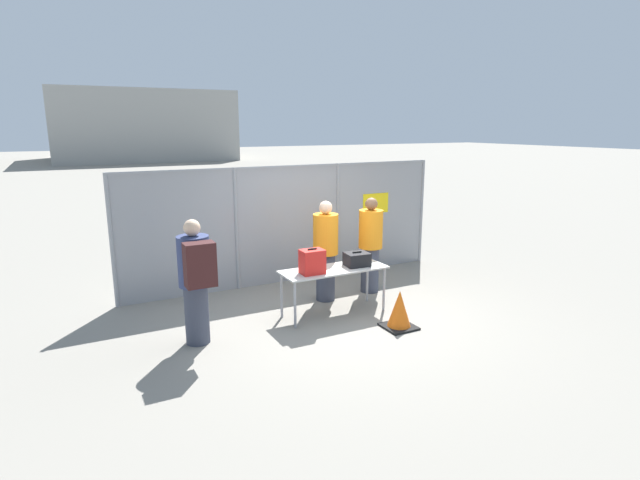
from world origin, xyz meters
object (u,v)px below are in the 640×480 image
inspection_table (334,273)px  security_worker_near (326,250)px  suitcase_black (357,259)px  traveler_hooded (196,278)px  suitcase_red (312,262)px  security_worker_far (370,244)px  utility_trailer (298,238)px  traffic_cone (399,311)px

inspection_table → security_worker_near: 0.69m
suitcase_black → traveler_hooded: (-2.54, -0.12, 0.10)m
suitcase_red → traveler_hooded: (-1.73, -0.06, 0.02)m
suitcase_red → suitcase_black: (0.81, 0.06, -0.08)m
suitcase_red → security_worker_far: size_ratio=0.23×
security_worker_near → security_worker_far: 0.90m
suitcase_black → traveler_hooded: bearing=-177.4°
suitcase_red → utility_trailer: 3.73m
inspection_table → suitcase_black: (0.40, -0.02, 0.17)m
traffic_cone → traveler_hooded: bearing=163.9°
suitcase_red → traffic_cone: (0.98, -0.84, -0.65)m
suitcase_black → traffic_cone: bearing=-79.1°
inspection_table → security_worker_near: size_ratio=0.99×
inspection_table → suitcase_red: suitcase_red is taller
suitcase_black → traffic_cone: 1.08m
inspection_table → traveler_hooded: (-2.14, -0.14, 0.27)m
suitcase_red → traffic_cone: size_ratio=0.69×
suitcase_red → security_worker_near: 0.93m
suitcase_black → traveler_hooded: size_ratio=0.23×
suitcase_red → traveler_hooded: 1.73m
utility_trailer → traffic_cone: size_ratio=6.01×
traveler_hooded → suitcase_red: bearing=0.9°
inspection_table → suitcase_red: bearing=-168.9°
suitcase_red → security_worker_far: 1.67m
suitcase_red → utility_trailer: (1.38, 3.43, -0.48)m
inspection_table → traffic_cone: (0.57, -0.93, -0.40)m
inspection_table → utility_trailer: bearing=73.9°
utility_trailer → security_worker_far: bearing=-87.4°
suitcase_red → inspection_table: bearing=11.1°
suitcase_red → security_worker_near: (0.60, 0.71, -0.04)m
suitcase_black → inspection_table: bearing=176.6°
inspection_table → security_worker_near: (0.19, 0.63, 0.21)m
suitcase_black → traffic_cone: (0.17, -0.90, -0.57)m
inspection_table → security_worker_far: 1.28m
utility_trailer → traffic_cone: (-0.40, -4.28, -0.17)m
traveler_hooded → traffic_cone: traveler_hooded is taller
inspection_table → security_worker_far: bearing=30.8°
security_worker_near → security_worker_far: bearing=174.3°
inspection_table → utility_trailer: utility_trailer is taller
security_worker_near → utility_trailer: size_ratio=0.50×
suitcase_black → traveler_hooded: 2.54m
suitcase_red → utility_trailer: bearing=68.1°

